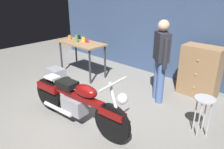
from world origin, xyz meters
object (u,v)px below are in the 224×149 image
motorcycle (77,101)px  mug_green_speckled (83,38)px  mug_yellow_tall (83,39)px  mug_black_matte (79,37)px  person_standing (161,58)px  mug_red_diner (87,41)px  shop_stool (204,106)px  bottle (77,39)px  wooden_dresser (200,71)px  storage_bin (56,75)px  mug_orange_travel (70,37)px

motorcycle → mug_green_speckled: (-1.87, 1.76, 0.50)m
mug_yellow_tall → mug_black_matte: (-0.30, 0.11, -0.00)m
person_standing → mug_red_diner: person_standing is taller
person_standing → mug_yellow_tall: size_ratio=13.75×
mug_yellow_tall → mug_red_diner: bearing=-7.0°
shop_stool → person_standing: bearing=155.3°
person_standing → mug_red_diner: 2.14m
shop_stool → bottle: 3.51m
motorcycle → wooden_dresser: wooden_dresser is taller
motorcycle → bottle: bottle is taller
storage_bin → mug_yellow_tall: mug_yellow_tall is taller
mug_orange_travel → bottle: (0.42, -0.09, 0.04)m
storage_bin → mug_red_diner: bearing=71.8°
mug_yellow_tall → bottle: size_ratio=0.50×
shop_stool → mug_red_diner: 3.31m
mug_red_diner → mug_black_matte: bearing=164.7°
mug_yellow_tall → mug_black_matte: bearing=160.7°
wooden_dresser → storage_bin: 3.40m
storage_bin → mug_orange_travel: size_ratio=3.98×
wooden_dresser → person_standing: bearing=-121.7°
mug_red_diner → mug_green_speckled: 0.33m
person_standing → shop_stool: 1.29m
mug_orange_travel → mug_green_speckled: (0.34, 0.19, -0.00)m
storage_bin → mug_orange_travel: bearing=115.7°
mug_orange_travel → mug_black_matte: bearing=45.9°
mug_orange_travel → storage_bin: bearing=-64.3°
person_standing → mug_black_matte: bearing=40.1°
motorcycle → mug_yellow_tall: mug_yellow_tall is taller
person_standing → shop_stool: (1.10, -0.51, -0.43)m
shop_stool → mug_black_matte: mug_black_matte is taller
person_standing → mug_black_matte: 2.60m
bottle → mug_orange_travel: bearing=167.8°
motorcycle → storage_bin: motorcycle is taller
shop_stool → motorcycle: bearing=-144.9°
wooden_dresser → mug_orange_travel: size_ratio=9.96×
motorcycle → shop_stool: (1.67, 1.17, 0.05)m
mug_black_matte → bottle: size_ratio=0.45×
storage_bin → mug_black_matte: size_ratio=4.03×
wooden_dresser → mug_green_speckled: wooden_dresser is taller
shop_stool → storage_bin: 3.55m
storage_bin → mug_black_matte: bearing=101.2°
mug_black_matte → mug_green_speckled: bearing=2.6°
mug_black_matte → mug_yellow_tall: bearing=-19.3°
bottle → mug_black_matte: bearing=131.4°
wooden_dresser → bottle: size_ratio=4.56×
person_standing → wooden_dresser: (0.51, 0.82, -0.38)m
wooden_dresser → mug_yellow_tall: 2.96m
wooden_dresser → bottle: (-2.86, -1.03, 0.45)m
motorcycle → mug_yellow_tall: (-1.73, 1.65, 0.50)m
mug_red_diner → bottle: bearing=-145.0°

